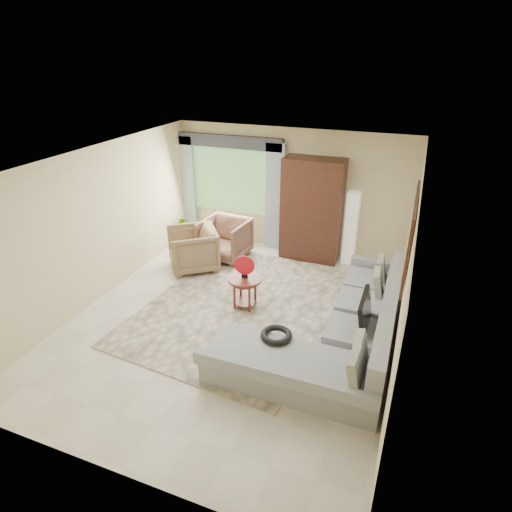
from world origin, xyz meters
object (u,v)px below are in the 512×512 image
at_px(sectional_sofa, 342,336).
at_px(armoire, 312,210).
at_px(armchair_left, 193,249).
at_px(potted_plant, 182,228).
at_px(floor_lamp, 351,228).
at_px(coffee_table, 245,292).
at_px(tv_screen, 365,312).
at_px(armchair_right, 225,239).

distance_m(sectional_sofa, armoire, 3.24).
distance_m(sectional_sofa, armchair_left, 3.63).
xyz_separation_m(sectional_sofa, potted_plant, (-4.19, 2.71, 0.01)).
xyz_separation_m(potted_plant, armoire, (2.96, 0.19, 0.75)).
bearing_deg(potted_plant, armoire, 3.65).
bearing_deg(floor_lamp, coffee_table, -119.33).
bearing_deg(tv_screen, potted_plant, 149.29).
height_order(coffee_table, armoire, armoire).
height_order(armchair_right, potted_plant, armchair_right).
bearing_deg(potted_plant, armchair_left, -51.10).
bearing_deg(armchair_left, coffee_table, 20.09).
xyz_separation_m(tv_screen, floor_lamp, (-0.70, 2.90, 0.03)).
bearing_deg(floor_lamp, armoire, -175.71).
height_order(coffee_table, potted_plant, potted_plant).
relative_size(armchair_right, armoire, 0.44).
height_order(tv_screen, armchair_left, tv_screen).
xyz_separation_m(armchair_left, armchair_right, (0.38, 0.67, 0.00)).
relative_size(coffee_table, armchair_left, 0.62).
xyz_separation_m(coffee_table, potted_plant, (-2.43, 2.11, -0.01)).
relative_size(armchair_right, floor_lamp, 0.62).
bearing_deg(tv_screen, armoire, 117.86).
distance_m(sectional_sofa, coffee_table, 1.86).
bearing_deg(armoire, armchair_left, -146.88).
height_order(tv_screen, coffee_table, tv_screen).
height_order(armchair_left, armchair_right, same).
bearing_deg(coffee_table, tv_screen, -14.82).
bearing_deg(floor_lamp, armchair_left, -153.91).
bearing_deg(sectional_sofa, armchair_right, 142.23).
distance_m(armchair_right, floor_lamp, 2.58).
bearing_deg(tv_screen, armchair_right, 145.37).
xyz_separation_m(coffee_table, floor_lamp, (1.33, 2.36, 0.45)).
relative_size(armchair_right, potted_plant, 1.56).
xyz_separation_m(coffee_table, armchair_left, (-1.51, 0.97, 0.12)).
bearing_deg(coffee_table, floor_lamp, 60.67).
distance_m(armchair_left, floor_lamp, 3.18).
bearing_deg(armoire, tv_screen, -62.14).
height_order(armchair_left, floor_lamp, floor_lamp).
xyz_separation_m(sectional_sofa, coffee_table, (-1.76, 0.60, 0.02)).
distance_m(coffee_table, armchair_left, 1.80).
xyz_separation_m(armchair_left, floor_lamp, (2.84, 1.39, 0.33)).
distance_m(sectional_sofa, potted_plant, 4.99).
distance_m(potted_plant, floor_lamp, 3.79).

